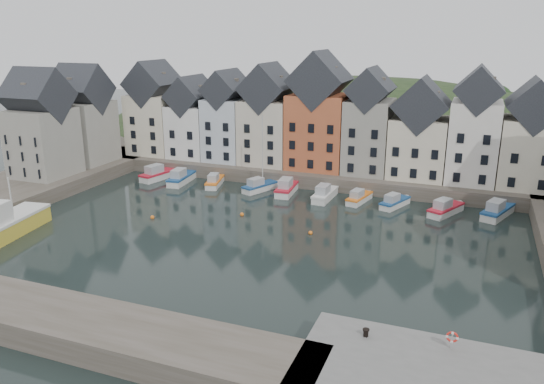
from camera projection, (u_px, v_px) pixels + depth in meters
The scene contains 20 objects.
ground at pixel (245, 242), 58.61m from camera, with size 260.00×260.00×0.00m, color black.
far_quay at pixel (321, 170), 85.10m from camera, with size 90.00×16.00×2.00m, color #4B4539.
left_quay at pixel (11, 192), 73.73m from camera, with size 14.00×54.00×2.00m, color #4B4539.
near_wall at pixel (18, 312), 42.12m from camera, with size 50.00×6.00×2.00m, color #4B4539.
hillside at pixel (352, 227), 113.82m from camera, with size 153.60×70.40×64.00m.
far_terrace at pixel (339, 125), 79.91m from camera, with size 72.37×8.16×17.78m.
left_terrace at pixel (64, 124), 80.47m from camera, with size 7.65×17.00×15.69m.
mooring_buoys at pixel (233, 221), 64.70m from camera, with size 20.50×5.50×0.50m.
boat_a at pixel (158, 174), 83.44m from camera, with size 3.58×7.24×2.66m.
boat_b at pixel (181, 178), 81.30m from camera, with size 2.82×6.99×2.61m.
boat_c at pixel (215, 182), 79.82m from camera, with size 3.14×6.03×2.21m.
boat_d at pixel (259, 186), 77.28m from camera, with size 3.96×6.13×11.25m.
boat_e at pixel (287, 188), 76.12m from camera, with size 2.69×6.99×2.63m.
boat_f at pixel (324, 194), 73.36m from camera, with size 2.24×6.52×2.48m.
boat_g at pixel (359, 198), 72.14m from camera, with size 2.80×5.74×2.11m.
boat_h at pixel (394, 202), 70.25m from camera, with size 3.58×5.77×2.12m.
boat_i at pixel (445, 209), 67.34m from camera, with size 4.39×6.47×2.39m.
boat_j at pixel (497, 211), 66.40m from camera, with size 4.34×7.03×2.58m.
mooring_bollard at pixel (366, 332), 36.89m from camera, with size 0.48×0.48×0.56m.
life_ring_post at pixel (452, 337), 35.27m from camera, with size 0.80×0.17×1.30m.
Camera 1 is at (22.35, -49.73, 22.41)m, focal length 35.00 mm.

